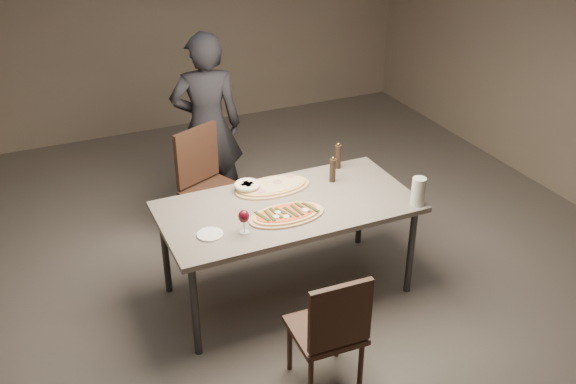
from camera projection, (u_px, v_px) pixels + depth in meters
name	position (u px, v px, depth m)	size (l,w,h in m)	color
room	(288.00, 118.00, 4.19)	(7.00, 7.00, 7.00)	#5B554E
dining_table	(288.00, 211.00, 4.53)	(1.80, 0.90, 0.75)	slate
zucchini_pizza	(287.00, 214.00, 4.35)	(0.54, 0.30, 0.05)	tan
ham_pizza	(273.00, 187.00, 4.70)	(0.58, 0.32, 0.04)	tan
bread_basket	(247.00, 186.00, 4.65)	(0.19, 0.19, 0.07)	beige
oil_dish	(294.00, 182.00, 4.79)	(0.11, 0.11, 0.01)	white
pepper_mill_left	(333.00, 170.00, 4.77)	(0.05, 0.05, 0.20)	black
pepper_mill_right	(338.00, 156.00, 4.96)	(0.06, 0.06, 0.21)	black
carafe	(418.00, 191.00, 4.46)	(0.10, 0.10, 0.20)	silver
wine_glass	(244.00, 217.00, 4.12)	(0.07, 0.07, 0.17)	silver
side_plate	(210.00, 234.00, 4.15)	(0.17, 0.17, 0.01)	white
chair_near	(332.00, 327.00, 3.77)	(0.42, 0.42, 0.86)	#3C2419
chair_far	(208.00, 179.00, 5.29)	(0.61, 0.61, 0.97)	#3C2419
diner	(207.00, 126.00, 5.54)	(0.61, 0.40, 1.66)	black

